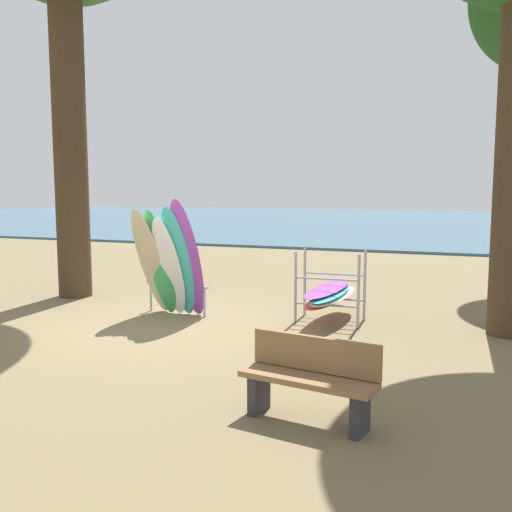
{
  "coord_description": "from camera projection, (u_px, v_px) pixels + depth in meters",
  "views": [
    {
      "loc": [
        4.89,
        -8.5,
        2.37
      ],
      "look_at": [
        1.23,
        1.38,
        1.1
      ],
      "focal_mm": 40.58,
      "sensor_mm": 36.0,
      "label": 1
    }
  ],
  "objects": [
    {
      "name": "park_bench",
      "position": [
        310.0,
        378.0,
        5.83
      ],
      "size": [
        1.45,
        0.65,
        0.85
      ],
      "color": "#2D2D33",
      "rests_on": "ground"
    },
    {
      "name": "board_storage_rack",
      "position": [
        330.0,
        294.0,
        10.17
      ],
      "size": [
        1.15,
        2.13,
        1.25
      ],
      "color": "#9EA0A5",
      "rests_on": "ground"
    },
    {
      "name": "leaning_board_pile",
      "position": [
        169.0,
        263.0,
        10.43
      ],
      "size": [
        1.39,
        0.95,
        2.17
      ],
      "color": "#C6B289",
      "rests_on": "ground"
    },
    {
      "name": "ground_plane",
      "position": [
        161.0,
        326.0,
        9.89
      ],
      "size": [
        80.0,
        80.0,
        0.0
      ],
      "primitive_type": "plane",
      "color": "brown"
    },
    {
      "name": "lake_water",
      "position": [
        391.0,
        222.0,
        38.2
      ],
      "size": [
        80.0,
        36.0,
        0.1
      ],
      "primitive_type": "cube",
      "color": "#38607A",
      "rests_on": "ground"
    }
  ]
}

